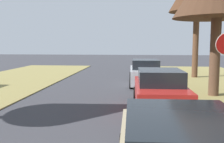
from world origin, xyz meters
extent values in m
cylinder|color=brown|center=(5.35, 14.05, 1.90)|extent=(0.48, 0.48, 3.70)
cylinder|color=brown|center=(4.61, 13.98, 4.35)|extent=(0.36, 1.64, 1.37)
cylinder|color=brown|center=(5.95, 20.90, 2.46)|extent=(0.43, 0.43, 4.82)
cylinder|color=brown|center=(6.15, 20.22, 5.49)|extent=(1.53, 0.62, 1.38)
cylinder|color=brown|center=(5.22, 21.26, 5.42)|extent=(0.93, 1.64, 1.25)
cube|color=black|center=(2.27, 4.89, 1.29)|extent=(1.65, 2.06, 0.56)
cube|color=red|center=(2.50, 11.28, 0.59)|extent=(1.92, 4.44, 0.85)
cube|color=black|center=(2.50, 11.06, 1.29)|extent=(1.65, 2.06, 0.56)
cylinder|color=black|center=(1.59, 12.91, 0.30)|extent=(0.21, 0.60, 0.60)
cylinder|color=black|center=(3.33, 12.95, 0.30)|extent=(0.21, 0.60, 0.60)
cylinder|color=black|center=(1.66, 9.61, 0.30)|extent=(0.21, 0.60, 0.60)
cylinder|color=black|center=(3.40, 9.65, 0.30)|extent=(0.21, 0.60, 0.60)
cube|color=#BCBCC1|center=(2.14, 17.43, 0.59)|extent=(1.92, 4.44, 0.85)
cube|color=black|center=(2.15, 17.21, 1.29)|extent=(1.65, 2.06, 0.56)
cylinder|color=black|center=(1.24, 19.06, 0.30)|extent=(0.21, 0.60, 0.60)
cylinder|color=black|center=(2.98, 19.10, 0.30)|extent=(0.21, 0.60, 0.60)
cylinder|color=black|center=(1.31, 15.76, 0.30)|extent=(0.21, 0.60, 0.60)
cylinder|color=black|center=(3.05, 15.80, 0.30)|extent=(0.21, 0.60, 0.60)
camera|label=1|loc=(1.61, 1.39, 2.55)|focal=40.94mm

